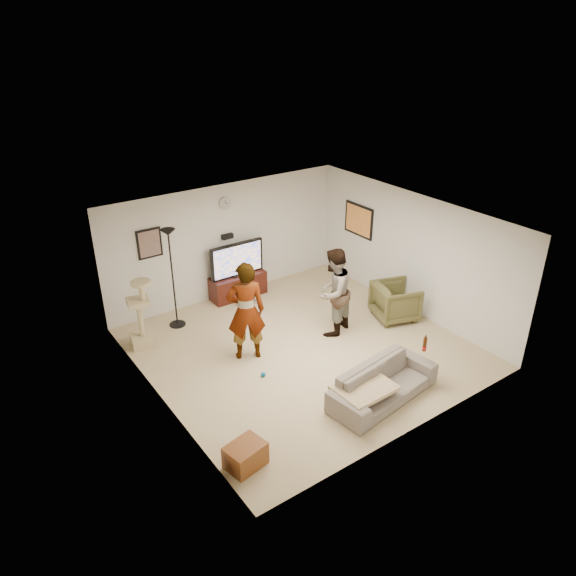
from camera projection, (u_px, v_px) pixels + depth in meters
floor at (302, 348)px, 10.12m from camera, size 5.50×5.50×0.02m
ceiling at (304, 221)px, 8.99m from camera, size 5.50×5.50×0.02m
wall_back at (226, 241)px, 11.56m from camera, size 5.50×0.04×2.50m
wall_front at (420, 360)px, 7.54m from camera, size 5.50×0.04×2.50m
wall_left at (157, 335)px, 8.13m from camera, size 0.04×5.50×2.50m
wall_right at (412, 253)px, 10.97m from camera, size 0.04×5.50×2.50m
wall_clock at (225, 203)px, 11.16m from camera, size 0.26×0.04×0.26m
wall_speaker at (227, 236)px, 11.46m from camera, size 0.25×0.10×0.10m
picture_back at (149, 243)px, 10.51m from camera, size 0.42×0.03×0.52m
picture_right at (359, 220)px, 12.02m from camera, size 0.03×0.78×0.62m
tv_stand at (238, 286)px, 11.88m from camera, size 1.24×0.45×0.52m
console_box at (245, 302)px, 11.66m from camera, size 0.40×0.30×0.07m
tv at (237, 259)px, 11.60m from camera, size 1.24×0.08×0.74m
tv_screen at (238, 260)px, 11.56m from camera, size 1.14×0.01×0.65m
floor_lamp at (173, 279)px, 10.42m from camera, size 0.32×0.32×2.04m
cat_tree at (140, 314)px, 9.92m from camera, size 0.50×0.50×1.34m
person_left at (246, 311)px, 9.46m from camera, size 0.80×0.69×1.86m
person_right at (333, 292)px, 10.24m from camera, size 1.03×0.92×1.74m
sofa at (383, 383)px, 8.66m from camera, size 2.04×1.01×0.57m
throw_blanket at (364, 388)px, 8.40m from camera, size 0.92×0.72×0.06m
beer_bottle at (425, 344)px, 8.94m from camera, size 0.06×0.06×0.25m
armchair at (395, 301)px, 10.97m from camera, size 1.05×1.03×0.76m
side_table at (245, 455)px, 7.39m from camera, size 0.59×0.49×0.35m
toy_ball at (263, 374)px, 9.29m from camera, size 0.08×0.08×0.08m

